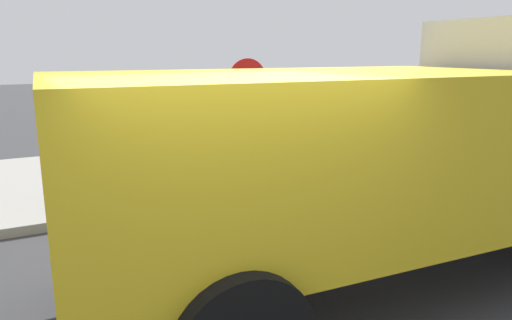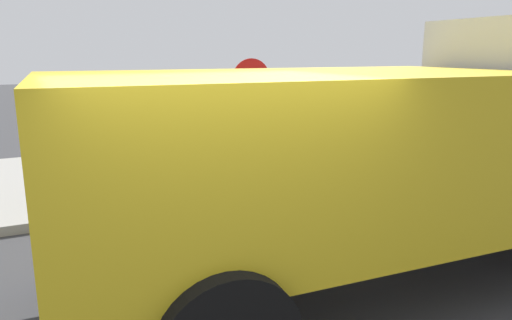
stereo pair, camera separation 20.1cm
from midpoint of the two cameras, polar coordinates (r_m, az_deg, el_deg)
name	(u,v)px [view 1 (the left image)]	position (r m, az deg, el deg)	size (l,w,h in m)	color
sidewalk_curb	(103,178)	(10.23, -18.36, -2.09)	(36.00, 5.00, 0.15)	#99968E
fire_hydrant	(99,167)	(8.71, -18.91, -0.81)	(0.27, 0.61, 0.93)	#2D8438
loose_tire	(120,164)	(8.21, -16.67, -0.44)	(1.25, 1.25, 0.23)	black
stop_sign	(247,97)	(8.88, -1.71, 7.48)	(0.76, 0.08, 2.33)	gray
dump_truck_yellow	(404,142)	(5.54, 16.25, 2.07)	(7.12, 3.08, 3.00)	gold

